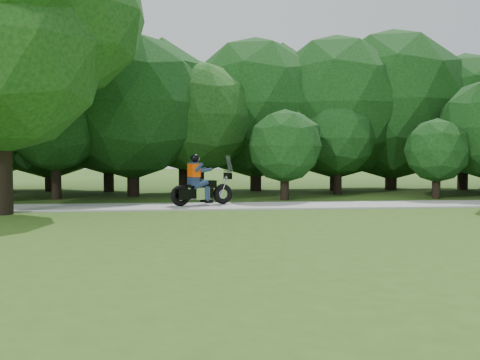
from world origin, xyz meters
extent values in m
plane|color=#355819|center=(0.00, 0.00, 0.00)|extent=(100.00, 100.00, 0.00)
cube|color=#A9A9A4|center=(0.00, 8.00, 0.03)|extent=(60.00, 2.20, 0.06)
cylinder|color=black|center=(8.73, 15.21, 0.90)|extent=(0.50, 0.50, 1.80)
sphere|color=black|center=(8.73, 15.21, 3.75)|extent=(6.01, 6.01, 6.01)
cylinder|color=black|center=(-1.64, 15.40, 0.90)|extent=(0.54, 0.54, 1.80)
sphere|color=black|center=(-1.64, 15.40, 3.99)|extent=(6.74, 6.74, 6.74)
cylinder|color=black|center=(-4.41, 13.45, 0.90)|extent=(0.45, 0.45, 1.80)
sphere|color=#134316|center=(-4.41, 13.45, 3.41)|extent=(4.94, 4.94, 4.94)
cylinder|color=black|center=(-11.46, 16.21, 0.90)|extent=(0.55, 0.55, 1.80)
sphere|color=black|center=(-11.46, 16.21, 4.08)|extent=(7.02, 7.02, 7.02)
cylinder|color=black|center=(1.69, 12.90, 0.70)|extent=(0.36, 0.36, 1.40)
sphere|color=black|center=(1.69, 12.90, 2.47)|extent=(3.28, 3.28, 3.28)
cylinder|color=black|center=(-10.11, 11.61, 0.90)|extent=(0.40, 0.40, 1.80)
sphere|color=black|center=(-10.11, 11.61, 3.10)|extent=(4.00, 4.00, 4.00)
cylinder|color=black|center=(-8.62, 15.48, 0.90)|extent=(0.48, 0.48, 1.80)
sphere|color=black|center=(-8.62, 15.48, 3.63)|extent=(5.65, 5.65, 5.65)
cylinder|color=black|center=(5.20, 15.62, 0.90)|extent=(0.57, 0.57, 1.80)
sphere|color=black|center=(5.20, 15.62, 4.22)|extent=(7.44, 7.44, 7.44)
cylinder|color=black|center=(5.05, 10.42, 0.55)|extent=(0.33, 0.33, 1.11)
sphere|color=black|center=(5.05, 10.42, 1.95)|extent=(2.57, 2.57, 2.57)
cylinder|color=black|center=(-5.11, 14.21, 0.90)|extent=(0.42, 0.42, 1.80)
sphere|color=black|center=(-5.11, 14.21, 3.20)|extent=(4.30, 4.30, 4.30)
cylinder|color=black|center=(2.25, 15.20, 0.90)|extent=(0.55, 0.55, 1.80)
sphere|color=black|center=(2.25, 15.20, 4.05)|extent=(6.92, 6.92, 6.92)
cylinder|color=black|center=(-7.22, 12.87, 0.90)|extent=(0.51, 0.51, 1.80)
sphere|color=black|center=(-7.22, 12.87, 3.83)|extent=(6.24, 6.24, 6.24)
cylinder|color=black|center=(-1.13, 10.42, 0.59)|extent=(0.34, 0.34, 1.19)
sphere|color=black|center=(-1.13, 10.42, 2.12)|extent=(2.87, 2.87, 2.87)
cylinder|color=black|center=(-10.50, 6.50, 2.10)|extent=(0.68, 0.68, 4.20)
sphere|color=#134316|center=(-8.74, 7.30, 6.20)|extent=(5.12, 5.12, 5.12)
torus|color=black|center=(-5.15, 7.81, 0.42)|extent=(0.74, 0.46, 0.71)
torus|color=black|center=(-3.69, 8.40, 0.42)|extent=(0.74, 0.46, 0.71)
cube|color=black|center=(-4.59, 8.03, 0.47)|extent=(1.15, 0.65, 0.33)
cube|color=silver|center=(-4.45, 8.09, 0.47)|extent=(0.58, 0.50, 0.41)
cube|color=black|center=(-4.21, 8.19, 0.77)|extent=(0.61, 0.48, 0.26)
cube|color=black|center=(-4.71, 7.99, 0.73)|extent=(0.61, 0.50, 0.10)
cylinder|color=silver|center=(-3.65, 8.42, 0.77)|extent=(0.39, 0.19, 0.91)
cylinder|color=silver|center=(-3.49, 8.48, 1.21)|extent=(0.28, 0.62, 0.04)
cube|color=black|center=(-5.02, 7.62, 0.47)|extent=(0.44, 0.27, 0.35)
cube|color=black|center=(-5.19, 8.04, 0.47)|extent=(0.44, 0.27, 0.35)
cube|color=#1A2545|center=(-4.71, 7.99, 0.87)|extent=(0.43, 0.47, 0.24)
cube|color=#1A2545|center=(-4.69, 7.99, 1.24)|extent=(0.41, 0.50, 0.57)
cube|color=#FF4805|center=(-4.69, 7.99, 1.26)|extent=(0.45, 0.55, 0.45)
sphere|color=black|center=(-4.66, 8.01, 1.67)|extent=(0.29, 0.29, 0.29)
camera|label=1|loc=(-4.89, -10.14, 1.88)|focal=40.00mm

